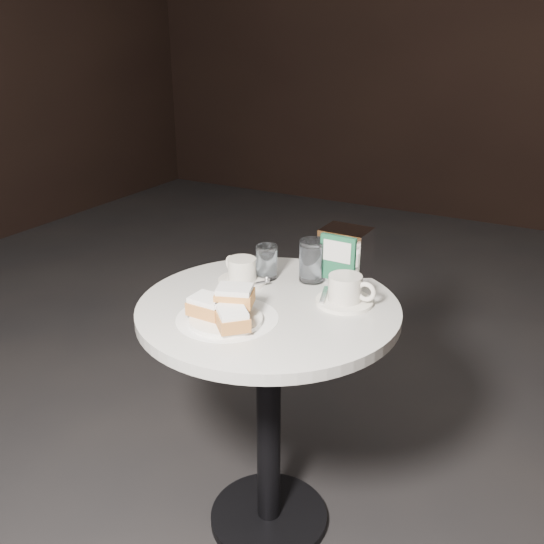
{
  "coord_description": "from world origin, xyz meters",
  "views": [
    {
      "loc": [
        0.71,
        -1.27,
        1.43
      ],
      "look_at": [
        0.0,
        0.02,
        0.83
      ],
      "focal_mm": 40.0,
      "sensor_mm": 36.0,
      "label": 1
    }
  ],
  "objects_px": {
    "napkin_dispenser": "(345,254)",
    "water_glass_right": "(312,261)",
    "water_glass_left": "(267,262)",
    "coffee_cup_right": "(345,292)",
    "coffee_cup_left": "(242,272)",
    "beignet_plate": "(225,311)",
    "cafe_table": "(269,369)"
  },
  "relations": [
    {
      "from": "napkin_dispenser",
      "to": "water_glass_right",
      "type": "bearing_deg",
      "value": -145.52
    },
    {
      "from": "water_glass_left",
      "to": "napkin_dispenser",
      "type": "distance_m",
      "value": 0.23
    },
    {
      "from": "coffee_cup_right",
      "to": "water_glass_left",
      "type": "relative_size",
      "value": 1.65
    },
    {
      "from": "coffee_cup_left",
      "to": "napkin_dispenser",
      "type": "xyz_separation_m",
      "value": [
        0.25,
        0.16,
        0.05
      ]
    },
    {
      "from": "beignet_plate",
      "to": "coffee_cup_right",
      "type": "bearing_deg",
      "value": 49.01
    },
    {
      "from": "water_glass_left",
      "to": "napkin_dispenser",
      "type": "xyz_separation_m",
      "value": [
        0.2,
        0.1,
        0.03
      ]
    },
    {
      "from": "water_glass_right",
      "to": "cafe_table",
      "type": "bearing_deg",
      "value": -98.6
    },
    {
      "from": "water_glass_right",
      "to": "beignet_plate",
      "type": "bearing_deg",
      "value": -101.51
    },
    {
      "from": "water_glass_left",
      "to": "water_glass_right",
      "type": "bearing_deg",
      "value": 20.91
    },
    {
      "from": "cafe_table",
      "to": "napkin_dispenser",
      "type": "bearing_deg",
      "value": 66.56
    },
    {
      "from": "coffee_cup_left",
      "to": "water_glass_right",
      "type": "bearing_deg",
      "value": 54.83
    },
    {
      "from": "cafe_table",
      "to": "coffee_cup_right",
      "type": "bearing_deg",
      "value": 30.36
    },
    {
      "from": "napkin_dispenser",
      "to": "coffee_cup_left",
      "type": "bearing_deg",
      "value": -145.63
    },
    {
      "from": "beignet_plate",
      "to": "coffee_cup_right",
      "type": "height_order",
      "value": "beignet_plate"
    },
    {
      "from": "coffee_cup_left",
      "to": "napkin_dispenser",
      "type": "relative_size",
      "value": 1.18
    },
    {
      "from": "coffee_cup_right",
      "to": "napkin_dispenser",
      "type": "height_order",
      "value": "napkin_dispenser"
    },
    {
      "from": "beignet_plate",
      "to": "coffee_cup_left",
      "type": "relative_size",
      "value": 1.29
    },
    {
      "from": "beignet_plate",
      "to": "coffee_cup_left",
      "type": "xyz_separation_m",
      "value": [
        -0.1,
        0.24,
        -0.0
      ]
    },
    {
      "from": "beignet_plate",
      "to": "coffee_cup_right",
      "type": "relative_size",
      "value": 1.42
    },
    {
      "from": "coffee_cup_left",
      "to": "napkin_dispenser",
      "type": "bearing_deg",
      "value": 54.88
    },
    {
      "from": "coffee_cup_left",
      "to": "water_glass_left",
      "type": "relative_size",
      "value": 1.82
    },
    {
      "from": "cafe_table",
      "to": "beignet_plate",
      "type": "relative_size",
      "value": 3.17
    },
    {
      "from": "water_glass_left",
      "to": "napkin_dispenser",
      "type": "relative_size",
      "value": 0.65
    },
    {
      "from": "water_glass_left",
      "to": "water_glass_right",
      "type": "distance_m",
      "value": 0.13
    },
    {
      "from": "napkin_dispenser",
      "to": "cafe_table",
      "type": "bearing_deg",
      "value": -111.86
    },
    {
      "from": "cafe_table",
      "to": "water_glass_right",
      "type": "distance_m",
      "value": 0.33
    },
    {
      "from": "coffee_cup_right",
      "to": "water_glass_left",
      "type": "distance_m",
      "value": 0.27
    },
    {
      "from": "coffee_cup_left",
      "to": "water_glass_left",
      "type": "height_order",
      "value": "water_glass_left"
    },
    {
      "from": "coffee_cup_right",
      "to": "napkin_dispenser",
      "type": "xyz_separation_m",
      "value": [
        -0.07,
        0.15,
        0.04
      ]
    },
    {
      "from": "coffee_cup_right",
      "to": "water_glass_left",
      "type": "xyz_separation_m",
      "value": [
        -0.27,
        0.05,
        0.01
      ]
    },
    {
      "from": "water_glass_right",
      "to": "napkin_dispenser",
      "type": "distance_m",
      "value": 0.1
    },
    {
      "from": "coffee_cup_left",
      "to": "cafe_table",
      "type": "bearing_deg",
      "value": -11.77
    }
  ]
}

